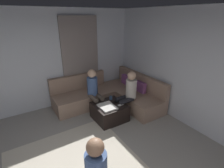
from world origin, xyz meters
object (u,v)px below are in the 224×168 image
object	(u,v)px
sectional_couch	(111,95)
person_on_couch_back	(128,92)
ottoman	(109,112)
game_remote	(121,105)
coffee_mug	(111,98)
person_on_couch_side	(94,90)

from	to	relation	value
sectional_couch	person_on_couch_back	distance (m)	0.84
ottoman	game_remote	world-z (taller)	game_remote
sectional_couch	coffee_mug	xyz separation A→B (m)	(0.46, -0.29, 0.19)
ottoman	sectional_couch	bearing A→B (deg)	145.18
sectional_couch	person_on_couch_back	bearing A→B (deg)	4.22
person_on_couch_back	person_on_couch_side	bearing A→B (deg)	48.47
sectional_couch	ottoman	bearing A→B (deg)	-34.82
game_remote	ottoman	bearing A→B (deg)	-129.29
ottoman	person_on_couch_back	size ratio (longest dim) A/B	0.63
sectional_couch	person_on_couch_back	world-z (taller)	person_on_couch_back
ottoman	coffee_mug	distance (m)	0.38
sectional_couch	ottoman	size ratio (longest dim) A/B	3.36
ottoman	coffee_mug	world-z (taller)	coffee_mug
sectional_couch	coffee_mug	world-z (taller)	sectional_couch
ottoman	game_remote	size ratio (longest dim) A/B	5.07
ottoman	person_on_couch_side	world-z (taller)	person_on_couch_side
person_on_couch_back	person_on_couch_side	size ratio (longest dim) A/B	1.00
coffee_mug	sectional_couch	bearing A→B (deg)	147.52
sectional_couch	person_on_couch_side	distance (m)	0.74
coffee_mug	game_remote	bearing A→B (deg)	5.71
game_remote	person_on_couch_side	distance (m)	0.83
sectional_couch	ottoman	distance (m)	0.83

